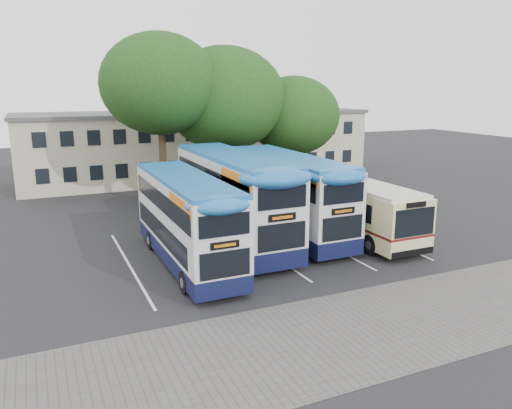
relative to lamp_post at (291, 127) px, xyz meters
The scene contains 12 objects.
ground 21.46m from the lamp_post, 106.72° to the right, with size 120.00×120.00×0.00m, color black.
paving_strip 26.71m from the lamp_post, 107.76° to the right, with size 40.00×6.00×0.01m, color #595654.
bay_lines 18.57m from the lamp_post, 123.08° to the right, with size 14.12×11.00×0.01m.
depot_building 9.43m from the lamp_post, 130.53° to the left, with size 32.40×8.40×6.20m.
lamp_post is the anchor object (origin of this frame).
tree_left 13.17m from the lamp_post, 163.24° to the right, with size 8.17×8.17×12.10m.
tree_mid 8.15m from the lamp_post, 157.53° to the right, with size 9.01×9.01×11.41m.
tree_right 3.76m from the lamp_post, 115.04° to the right, with size 7.24×7.24×9.29m.
bus_dd_left 21.38m from the lamp_post, 131.63° to the right, with size 2.53×10.43×4.35m.
bus_dd_mid 17.39m from the lamp_post, 128.57° to the right, with size 2.86×11.79×4.91m.
bus_dd_right 15.47m from the lamp_post, 118.51° to the right, with size 2.71×11.16×4.65m.
bus_single 15.57m from the lamp_post, 104.84° to the right, with size 2.75×10.79×3.22m.
Camera 1 is at (-14.51, -18.33, 8.49)m, focal length 35.00 mm.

